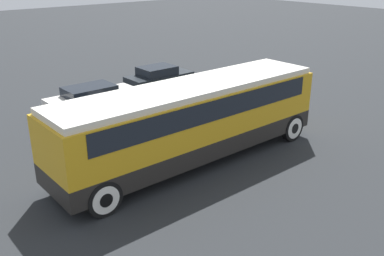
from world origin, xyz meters
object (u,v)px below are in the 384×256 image
object	(u,v)px
parked_car_near	(93,98)
parked_car_far	(95,115)
parked_car_mid	(159,77)
tour_bus	(194,115)

from	to	relation	value
parked_car_near	parked_car_far	distance (m)	2.68
parked_car_near	parked_car_mid	distance (m)	5.22
tour_bus	parked_car_mid	world-z (taller)	tour_bus
tour_bus	parked_car_near	xyz separation A→B (m)	(-0.15, 7.79, -1.17)
tour_bus	parked_car_mid	bearing A→B (deg)	61.43
parked_car_near	parked_car_mid	xyz separation A→B (m)	(5.07, 1.25, -0.01)
parked_car_mid	parked_car_far	world-z (taller)	parked_car_far
tour_bus	parked_car_near	distance (m)	7.88
parked_car_near	tour_bus	bearing A→B (deg)	-88.93
parked_car_near	parked_car_mid	bearing A→B (deg)	13.80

